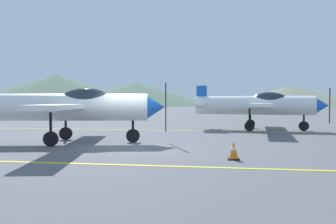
{
  "coord_description": "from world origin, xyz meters",
  "views": [
    {
      "loc": [
        3.76,
        -13.59,
        1.82
      ],
      "look_at": [
        0.76,
        6.0,
        1.2
      ],
      "focal_mm": 36.82,
      "sensor_mm": 36.0,
      "label": 1
    }
  ],
  "objects": [
    {
      "name": "airplane_mid",
      "position": [
        6.15,
        8.84,
        1.61
      ],
      "size": [
        8.31,
        9.54,
        2.85
      ],
      "color": "white",
      "rests_on": "ground_plane"
    },
    {
      "name": "apron_line_far",
      "position": [
        0.0,
        7.56,
        0.01
      ],
      "size": [
        80.0,
        0.16,
        0.01
      ],
      "primitive_type": "cube",
      "color": "yellow",
      "rests_on": "ground_plane"
    },
    {
      "name": "ground_plane",
      "position": [
        0.0,
        0.0,
        0.0
      ],
      "size": [
        400.0,
        400.0,
        0.0
      ],
      "primitive_type": "plane",
      "color": "#54565B"
    },
    {
      "name": "airplane_near",
      "position": [
        -2.7,
        0.61,
        1.61
      ],
      "size": [
        8.34,
        9.52,
        2.85
      ],
      "color": "white",
      "rests_on": "ground_plane"
    },
    {
      "name": "hill_centerright",
      "position": [
        29.99,
        120.61,
        3.81
      ],
      "size": [
        56.47,
        56.47,
        7.61
      ],
      "primitive_type": "cone",
      "color": "slate",
      "rests_on": "ground_plane"
    },
    {
      "name": "apron_line_near",
      "position": [
        0.0,
        -4.16,
        0.01
      ],
      "size": [
        80.0,
        0.16,
        0.01
      ],
      "primitive_type": "cube",
      "color": "yellow",
      "rests_on": "ground_plane"
    },
    {
      "name": "traffic_cone_front",
      "position": [
        4.17,
        -2.74,
        0.29
      ],
      "size": [
        0.36,
        0.36,
        0.59
      ],
      "color": "black",
      "rests_on": "ground_plane"
    },
    {
      "name": "hill_centerleft",
      "position": [
        -31.33,
        126.08,
        4.82
      ],
      "size": [
        68.08,
        68.08,
        9.65
      ],
      "primitive_type": "cone",
      "color": "#4C6651",
      "rests_on": "ground_plane"
    },
    {
      "name": "hill_left",
      "position": [
        -64.83,
        123.48,
        6.51
      ],
      "size": [
        80.58,
        80.58,
        13.01
      ],
      "primitive_type": "cone",
      "color": "#4C6651",
      "rests_on": "ground_plane"
    }
  ]
}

